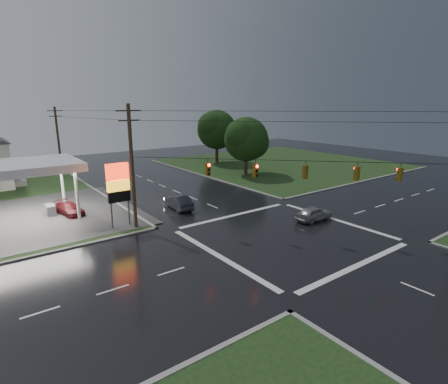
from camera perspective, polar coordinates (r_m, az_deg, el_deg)
ground at (r=30.60m, az=9.99°, el=-7.01°), size 120.00×120.00×0.00m
grass_ne at (r=66.22m, az=9.29°, el=4.62°), size 36.00×36.00×0.08m
pylon_sign at (r=32.43m, az=-16.89°, el=1.22°), size 2.00×0.35×6.00m
utility_pole_nw at (r=31.52m, az=-14.78°, el=4.17°), size 2.20×0.32×11.00m
utility_pole_n at (r=58.78m, az=-25.42°, el=7.56°), size 2.20×0.32×10.50m
traffic_signals at (r=28.90m, az=10.60°, el=5.04°), size 26.87×26.87×1.47m
tree_ne_near at (r=54.53m, az=3.74°, el=8.57°), size 7.99×6.80×8.98m
tree_ne_far at (r=65.76m, az=-1.08°, el=10.13°), size 8.46×7.20×9.80m
car_north at (r=37.64m, az=-7.42°, el=-1.64°), size 1.93×4.59×1.48m
car_crossing at (r=34.84m, az=14.45°, el=-3.39°), size 4.06×1.71×1.37m
car_pump at (r=38.73m, az=-23.92°, el=-2.52°), size 2.43×4.48×1.23m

